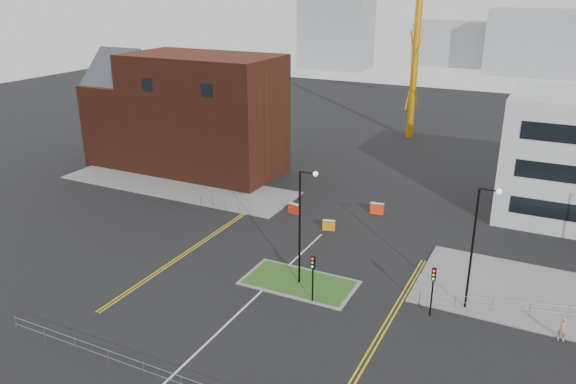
# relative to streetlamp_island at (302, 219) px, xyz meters

# --- Properties ---
(ground) EXTENTS (200.00, 200.00, 0.00)m
(ground) POSITION_rel_streetlamp_island_xyz_m (-2.22, -8.00, -5.41)
(ground) COLOR black
(ground) RESTS_ON ground
(pavement_left) EXTENTS (28.00, 8.00, 0.12)m
(pavement_left) POSITION_rel_streetlamp_island_xyz_m (-22.22, 14.00, -5.35)
(pavement_left) COLOR slate
(pavement_left) RESTS_ON ground
(island_kerb) EXTENTS (8.60, 4.60, 0.08)m
(island_kerb) POSITION_rel_streetlamp_island_xyz_m (-0.22, 0.00, -5.37)
(island_kerb) COLOR slate
(island_kerb) RESTS_ON ground
(grass_island) EXTENTS (8.00, 4.00, 0.12)m
(grass_island) POSITION_rel_streetlamp_island_xyz_m (-0.22, 0.00, -5.35)
(grass_island) COLOR #214F1A
(grass_island) RESTS_ON ground
(brick_building) EXTENTS (24.20, 10.07, 14.24)m
(brick_building) POSITION_rel_streetlamp_island_xyz_m (-25.19, 20.00, 1.44)
(brick_building) COLOR #451C11
(brick_building) RESTS_ON ground
(streetlamp_island) EXTENTS (1.46, 0.36, 9.18)m
(streetlamp_island) POSITION_rel_streetlamp_island_xyz_m (0.00, 0.00, 0.00)
(streetlamp_island) COLOR black
(streetlamp_island) RESTS_ON ground
(streetlamp_right_near) EXTENTS (1.46, 0.36, 9.18)m
(streetlamp_right_near) POSITION_rel_streetlamp_island_xyz_m (12.00, 2.00, 0.00)
(streetlamp_right_near) COLOR black
(streetlamp_right_near) RESTS_ON ground
(traffic_light_island) EXTENTS (0.28, 0.33, 3.65)m
(traffic_light_island) POSITION_rel_streetlamp_island_xyz_m (1.78, -2.02, -2.85)
(traffic_light_island) COLOR black
(traffic_light_island) RESTS_ON ground
(traffic_light_right) EXTENTS (0.28, 0.33, 3.65)m
(traffic_light_right) POSITION_rel_streetlamp_island_xyz_m (9.78, -0.02, -2.85)
(traffic_light_right) COLOR black
(traffic_light_right) RESTS_ON ground
(railing_front) EXTENTS (24.05, 0.05, 1.10)m
(railing_front) POSITION_rel_streetlamp_island_xyz_m (-2.22, -14.00, -4.63)
(railing_front) COLOR gray
(railing_front) RESTS_ON ground
(railing_left) EXTENTS (6.05, 0.05, 1.10)m
(railing_left) POSITION_rel_streetlamp_island_xyz_m (-13.22, 10.00, -4.67)
(railing_left) COLOR gray
(railing_left) RESTS_ON ground
(railing_right) EXTENTS (19.05, 5.05, 1.10)m
(railing_right) POSITION_rel_streetlamp_island_xyz_m (18.28, 3.50, -4.63)
(railing_right) COLOR gray
(railing_right) RESTS_ON ground
(centre_line) EXTENTS (0.15, 30.00, 0.01)m
(centre_line) POSITION_rel_streetlamp_island_xyz_m (-2.22, -6.00, -5.41)
(centre_line) COLOR silver
(centre_line) RESTS_ON ground
(yellow_left_a) EXTENTS (0.12, 24.00, 0.01)m
(yellow_left_a) POSITION_rel_streetlamp_island_xyz_m (-11.22, 2.00, -5.41)
(yellow_left_a) COLOR gold
(yellow_left_a) RESTS_ON ground
(yellow_left_b) EXTENTS (0.12, 24.00, 0.01)m
(yellow_left_b) POSITION_rel_streetlamp_island_xyz_m (-10.92, 2.00, -5.41)
(yellow_left_b) COLOR gold
(yellow_left_b) RESTS_ON ground
(yellow_right_a) EXTENTS (0.12, 20.00, 0.01)m
(yellow_right_a) POSITION_rel_streetlamp_island_xyz_m (7.28, -2.00, -5.41)
(yellow_right_a) COLOR gold
(yellow_right_a) RESTS_ON ground
(yellow_right_b) EXTENTS (0.12, 20.00, 0.01)m
(yellow_right_b) POSITION_rel_streetlamp_island_xyz_m (7.58, -2.00, -5.41)
(yellow_right_b) COLOR gold
(yellow_right_b) RESTS_ON ground
(skyline_a) EXTENTS (18.00, 12.00, 22.00)m
(skyline_a) POSITION_rel_streetlamp_island_xyz_m (-42.22, 112.00, 5.59)
(skyline_a) COLOR gray
(skyline_a) RESTS_ON ground
(skyline_b) EXTENTS (24.00, 12.00, 16.00)m
(skyline_b) POSITION_rel_streetlamp_island_xyz_m (7.78, 122.00, 2.59)
(skyline_b) COLOR gray
(skyline_b) RESTS_ON ground
(skyline_d) EXTENTS (30.00, 12.00, 12.00)m
(skyline_d) POSITION_rel_streetlamp_island_xyz_m (-10.22, 132.00, 0.59)
(skyline_d) COLOR gray
(skyline_d) RESTS_ON ground
(pedestrian) EXTENTS (0.63, 0.43, 1.68)m
(pedestrian) POSITION_rel_streetlamp_island_xyz_m (18.01, 0.81, -4.58)
(pedestrian) COLOR #D28D88
(pedestrian) RESTS_ON ground
(barrier_left) EXTENTS (1.28, 0.66, 1.03)m
(barrier_left) POSITION_rel_streetlamp_island_xyz_m (-6.68, 12.42, -4.85)
(barrier_left) COLOR red
(barrier_left) RESTS_ON ground
(barrier_mid) EXTENTS (1.37, 0.58, 1.12)m
(barrier_mid) POSITION_rel_streetlamp_island_xyz_m (0.78, 16.00, -4.80)
(barrier_mid) COLOR #FC3A0E
(barrier_mid) RESTS_ON ground
(barrier_right) EXTENTS (1.22, 0.68, 0.97)m
(barrier_right) POSITION_rel_streetlamp_island_xyz_m (-1.99, 10.20, -4.88)
(barrier_right) COLOR orange
(barrier_right) RESTS_ON ground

